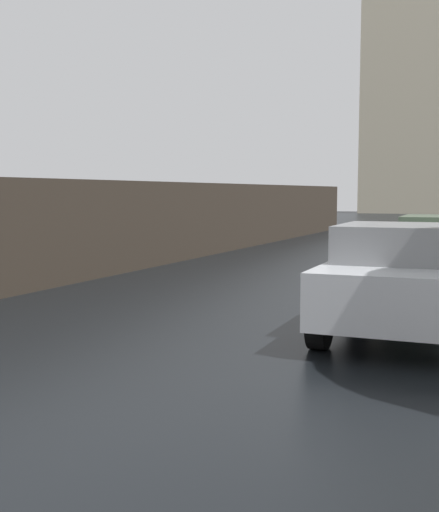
# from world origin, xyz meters

# --- Properties ---
(car_silver_mid_road) EXTENTS (1.81, 3.90, 1.46)m
(car_silver_mid_road) POSITION_xyz_m (2.62, 5.66, 0.75)
(car_silver_mid_road) COLOR #B2B5BA
(car_silver_mid_road) RESTS_ON ground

